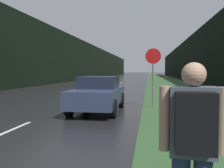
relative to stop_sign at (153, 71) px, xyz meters
name	(u,v)px	position (x,y,z in m)	size (l,w,h in m)	color
grass_verge	(166,82)	(2.53, 27.88, -1.68)	(6.00, 240.00, 0.02)	#33562D
lane_stripe_b	(2,134)	(-4.08, -5.29, -1.69)	(0.12, 3.00, 0.01)	silver
lane_stripe_c	(78,101)	(-4.08, 1.71, -1.69)	(0.12, 3.00, 0.01)	silver
lane_stripe_d	(103,91)	(-4.08, 8.71, -1.69)	(0.12, 3.00, 0.01)	silver
lane_stripe_e	(114,86)	(-4.08, 15.71, -1.69)	(0.12, 3.00, 0.01)	silver
lane_stripe_f	(121,83)	(-4.08, 22.71, -1.69)	(0.12, 3.00, 0.01)	silver
treeline_far_side	(85,61)	(-13.69, 37.88, 2.08)	(2.00, 140.00, 7.56)	black
treeline_near_side	(194,58)	(8.53, 37.88, 2.50)	(2.00, 140.00, 8.40)	black
stop_sign	(153,71)	(0.00, 0.00, 0.00)	(0.71, 0.07, 2.73)	slate
hitchhiker_with_backpack	(193,145)	(0.22, -8.81, -0.68)	(0.61, 0.44, 1.77)	navy
car_passing_near	(98,94)	(-2.27, -1.35, -0.95)	(1.86, 4.03, 1.46)	#2D3856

